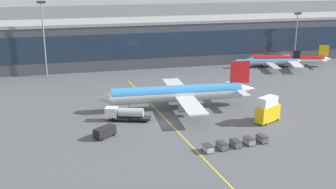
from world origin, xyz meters
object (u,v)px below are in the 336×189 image
object	(u,v)px
baggage_cart_1	(222,146)
baggage_cart_2	(236,143)
baggage_cart_0	(208,148)
baggage_cart_3	(249,141)
catering_lift	(268,110)
fuel_tanker	(125,114)
crew_van	(105,131)
commuter_jet_far	(267,62)
baggage_cart_4	(262,139)
main_airliner	(178,93)
commuter_jet_near	(289,59)

from	to	relation	value
baggage_cart_1	baggage_cart_2	distance (m)	3.20
baggage_cart_0	baggage_cart_1	size ratio (longest dim) A/B	1.00
baggage_cart_3	catering_lift	bearing A→B (deg)	49.40
fuel_tanker	baggage_cart_2	xyz separation A→B (m)	(19.62, -21.08, -0.96)
crew_van	commuter_jet_far	world-z (taller)	commuter_jet_far
crew_van	baggage_cart_1	world-z (taller)	crew_van
baggage_cart_2	commuter_jet_far	world-z (taller)	commuter_jet_far
baggage_cart_0	baggage_cart_4	distance (m)	12.80
main_airliner	fuel_tanker	bearing A→B (deg)	-157.34
baggage_cart_1	main_airliner	bearing A→B (deg)	93.24
baggage_cart_2	baggage_cart_3	size ratio (longest dim) A/B	1.00
baggage_cart_0	baggage_cart_1	distance (m)	3.20
catering_lift	commuter_jet_near	xyz separation A→B (m)	(35.40, 53.48, -0.35)
baggage_cart_0	baggage_cart_3	world-z (taller)	same
main_airliner	fuel_tanker	distance (m)	16.28
main_airliner	baggage_cart_2	xyz separation A→B (m)	(4.74, -27.29, -3.24)
main_airliner	baggage_cart_2	distance (m)	27.89
fuel_tanker	baggage_cart_3	xyz separation A→B (m)	(22.78, -20.62, -0.96)
main_airliner	commuter_jet_far	distance (m)	58.64
main_airliner	crew_van	world-z (taller)	main_airliner
main_airliner	catering_lift	size ratio (longest dim) A/B	5.91
baggage_cart_2	commuter_jet_far	distance (m)	76.60
baggage_cart_4	commuter_jet_far	size ratio (longest dim) A/B	0.11
commuter_jet_far	crew_van	bearing A→B (deg)	-140.44
baggage_cart_3	commuter_jet_far	distance (m)	74.60
commuter_jet_near	catering_lift	bearing A→B (deg)	-123.50
baggage_cart_0	baggage_cart_1	bearing A→B (deg)	8.41
baggage_cart_3	fuel_tanker	bearing A→B (deg)	137.86
baggage_cart_4	commuter_jet_near	bearing A→B (deg)	56.88
baggage_cart_0	baggage_cart_3	distance (m)	9.60
catering_lift	baggage_cart_0	bearing A→B (deg)	-146.34
catering_lift	fuel_tanker	bearing A→B (deg)	164.33
baggage_cart_1	crew_van	bearing A→B (deg)	151.02
main_airliner	baggage_cart_1	size ratio (longest dim) A/B	14.87
baggage_cart_1	baggage_cart_4	world-z (taller)	same
catering_lift	baggage_cart_2	distance (m)	17.79
main_airliner	baggage_cart_1	xyz separation A→B (m)	(1.57, -27.76, -3.24)
commuter_jet_near	fuel_tanker	bearing A→B (deg)	-146.90
baggage_cart_2	baggage_cart_3	distance (m)	3.20
baggage_cart_1	baggage_cart_4	bearing A→B (deg)	8.41
commuter_jet_near	baggage_cart_1	bearing A→B (deg)	-128.05
baggage_cart_2	main_airliner	bearing A→B (deg)	99.85
main_airliner	crew_van	distance (m)	25.89
main_airliner	fuel_tanker	xyz separation A→B (m)	(-14.88, -6.21, -2.28)
main_airliner	baggage_cart_4	xyz separation A→B (m)	(11.07, -26.36, -3.24)
crew_van	commuter_jet_near	distance (m)	91.15
baggage_cart_2	commuter_jet_far	size ratio (longest dim) A/B	0.11
catering_lift	baggage_cart_4	size ratio (longest dim) A/B	2.52
catering_lift	commuter_jet_near	bearing A→B (deg)	56.50
commuter_jet_near	crew_van	bearing A→B (deg)	-143.95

